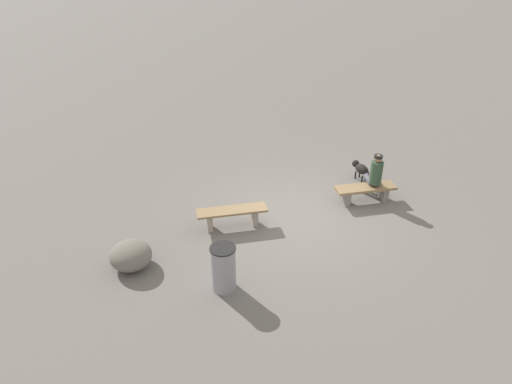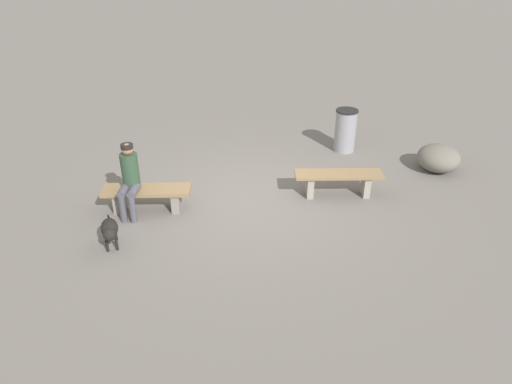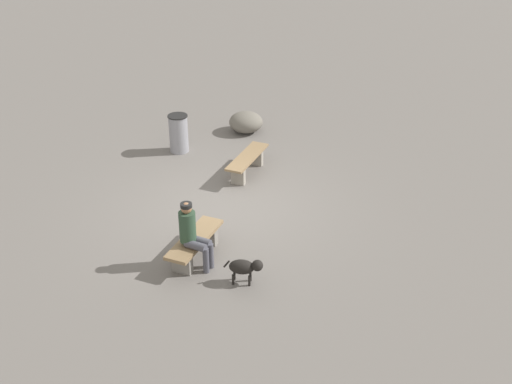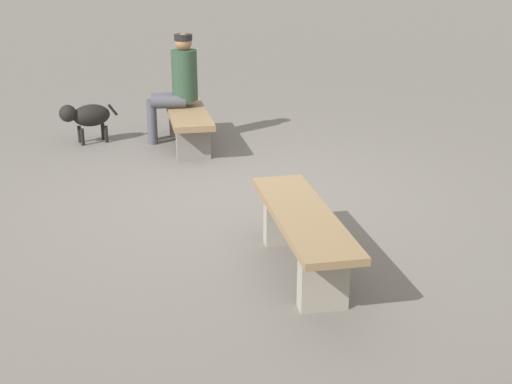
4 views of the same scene
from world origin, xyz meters
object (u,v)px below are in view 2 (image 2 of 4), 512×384
Objects in this scene: dog at (110,230)px; trash_bin at (345,130)px; bench_right at (147,195)px; boulder at (439,158)px; bench_left at (338,180)px; seated_person at (129,176)px.

dog is 5.63m from trash_bin.
bench_right is at bearing 146.62° from dog.
dog is 0.78× the size of boulder.
boulder is (-5.81, -0.63, -0.02)m from bench_right.
boulder reaches higher than bench_right.
bench_left is 2.40× the size of dog.
dog is at bearing 86.93° from seated_person.
boulder reaches higher than bench_left.
bench_left is at bearing -167.95° from seated_person.
trash_bin is (-4.77, -2.99, 0.14)m from dog.
boulder is (-2.35, -0.68, -0.05)m from bench_left.
bench_right is at bearing -155.33° from seated_person.
dog is at bearing 32.11° from trash_bin.
dog is (0.53, 1.09, 0.04)m from bench_right.
trash_bin is (-4.24, -1.91, 0.18)m from bench_right.
seated_person is 1.13m from dog.
bench_left is 4.12m from dog.
bench_left is 1.05× the size of bench_right.
dog is at bearing 72.33° from bench_right.
seated_person is 1.44× the size of boulder.
bench_left is 1.86× the size of boulder.
seated_person is 4.91m from trash_bin.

